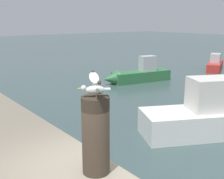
{
  "coord_description": "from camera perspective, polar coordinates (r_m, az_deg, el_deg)",
  "views": [
    {
      "loc": [
        2.44,
        -2.15,
        3.54
      ],
      "look_at": [
        -0.2,
        -0.06,
        2.71
      ],
      "focal_mm": 45.74,
      "sensor_mm": 36.0,
      "label": 1
    }
  ],
  "objects": [
    {
      "name": "boat_red",
      "position": [
        22.12,
        20.0,
        4.85
      ],
      "size": [
        2.58,
        3.97,
        1.25
      ],
      "color": "#B72D28",
      "rests_on": "ground_plane"
    },
    {
      "name": "boat_green",
      "position": [
        16.49,
        4.8,
        2.92
      ],
      "size": [
        1.75,
        4.27,
        1.57
      ],
      "color": "#2D6B3D",
      "rests_on": "ground_plane"
    },
    {
      "name": "seagull",
      "position": [
        3.3,
        -3.46,
        0.72
      ],
      "size": [
        0.63,
        0.42,
        0.26
      ],
      "color": "tan",
      "rests_on": "mooring_post"
    },
    {
      "name": "mooring_post",
      "position": [
        3.5,
        -3.26,
        -9.15
      ],
      "size": [
        0.34,
        0.34,
        0.97
      ],
      "primitive_type": "cylinder",
      "color": "#382D23",
      "rests_on": "harbor_quay"
    }
  ]
}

